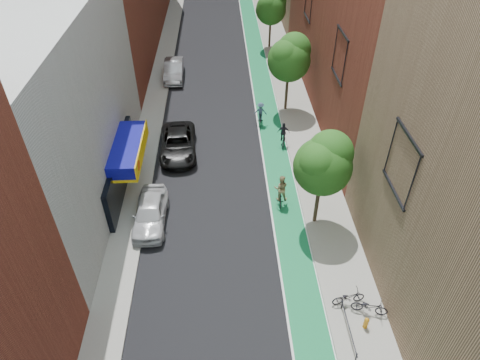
{
  "coord_description": "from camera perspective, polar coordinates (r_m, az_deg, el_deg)",
  "views": [
    {
      "loc": [
        0.02,
        -8.9,
        19.04
      ],
      "look_at": [
        1.05,
        12.55,
        1.5
      ],
      "focal_mm": 32.0,
      "sensor_mm": 36.0,
      "label": 1
    }
  ],
  "objects": [
    {
      "name": "parked_bike_near",
      "position": [
        23.2,
        16.9,
        -15.84
      ],
      "size": [
        1.92,
        1.11,
        0.95
      ],
      "primitive_type": "imported",
      "rotation": [
        0.0,
        0.0,
        1.29
      ],
      "color": "black",
      "rests_on": "sidewalk_right"
    },
    {
      "name": "fire_hydrant",
      "position": [
        22.75,
        16.46,
        -17.76
      ],
      "size": [
        0.25,
        0.25,
        0.71
      ],
      "color": "#C07D16",
      "rests_on": "sidewalk_right"
    },
    {
      "name": "tree_mid",
      "position": [
        36.27,
        6.64,
        16.02
      ],
      "size": [
        3.55,
        3.53,
        6.74
      ],
      "color": "#332619",
      "rests_on": "ground"
    },
    {
      "name": "parked_car_white",
      "position": [
        27.01,
        -11.88,
        -4.25
      ],
      "size": [
        1.96,
        4.81,
        1.64
      ],
      "primitive_type": "imported",
      "rotation": [
        0.0,
        0.0,
        -0.01
      ],
      "color": "silver",
      "rests_on": "ground"
    },
    {
      "name": "cyclist_lane_mid",
      "position": [
        33.36,
        5.8,
        5.74
      ],
      "size": [
        0.97,
        1.59,
        1.93
      ],
      "rotation": [
        0.0,
        0.0,
        2.98
      ],
      "color": "black",
      "rests_on": "ground"
    },
    {
      "name": "tree_far",
      "position": [
        49.45,
        4.2,
        22.04
      ],
      "size": [
        3.3,
        3.25,
        6.21
      ],
      "color": "#332619",
      "rests_on": "ground"
    },
    {
      "name": "sidewalk_left",
      "position": [
        40.18,
        -11.22,
        10.29
      ],
      "size": [
        2.0,
        68.0,
        0.15
      ],
      "primitive_type": "cube",
      "color": "gray",
      "rests_on": "ground"
    },
    {
      "name": "tree_near",
      "position": [
        24.43,
        11.13,
        2.31
      ],
      "size": [
        3.4,
        3.36,
        6.42
      ],
      "color": "#332619",
      "rests_on": "ground"
    },
    {
      "name": "building_left_white",
      "position": [
        28.57,
        -25.35,
        8.11
      ],
      "size": [
        8.0,
        20.0,
        12.0
      ],
      "primitive_type": "cube",
      "color": "silver",
      "rests_on": "ground"
    },
    {
      "name": "sidewalk_right",
      "position": [
        40.25,
        6.96,
        10.82
      ],
      "size": [
        3.0,
        68.0,
        0.15
      ],
      "primitive_type": "cube",
      "color": "gray",
      "rests_on": "ground"
    },
    {
      "name": "cyclist_lane_near",
      "position": [
        27.72,
        5.45,
        -1.57
      ],
      "size": [
        0.99,
        1.62,
        2.24
      ],
      "rotation": [
        0.0,
        0.0,
        3.03
      ],
      "color": "black",
      "rests_on": "ground"
    },
    {
      "name": "parked_car_black",
      "position": [
        32.66,
        -8.27,
        4.81
      ],
      "size": [
        2.93,
        5.83,
        1.58
      ],
      "primitive_type": "imported",
      "rotation": [
        0.0,
        0.0,
        0.05
      ],
      "color": "black",
      "rests_on": "ground"
    },
    {
      "name": "parked_bike_far",
      "position": [
        23.29,
        14.27,
        -14.91
      ],
      "size": [
        1.81,
        0.85,
        0.91
      ],
      "primitive_type": "imported",
      "rotation": [
        0.0,
        0.0,
        1.71
      ],
      "color": "black",
      "rests_on": "sidewalk_right"
    },
    {
      "name": "parked_car_silver",
      "position": [
        43.89,
        -8.82,
        14.27
      ],
      "size": [
        1.88,
        5.13,
        1.68
      ],
      "primitive_type": "imported",
      "rotation": [
        0.0,
        0.0,
        0.02
      ],
      "color": "#9A9EA2",
      "rests_on": "ground"
    },
    {
      "name": "cyclist_lane_far",
      "position": [
        35.85,
        2.75,
        8.66
      ],
      "size": [
        1.1,
        1.88,
        1.93
      ],
      "rotation": [
        0.0,
        0.0,
        3.0
      ],
      "color": "black",
      "rests_on": "ground"
    },
    {
      "name": "bike_lane",
      "position": [
        39.96,
        3.35,
        10.71
      ],
      "size": [
        2.0,
        68.0,
        0.01
      ],
      "primitive_type": "cube",
      "color": "#126832",
      "rests_on": "ground"
    }
  ]
}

